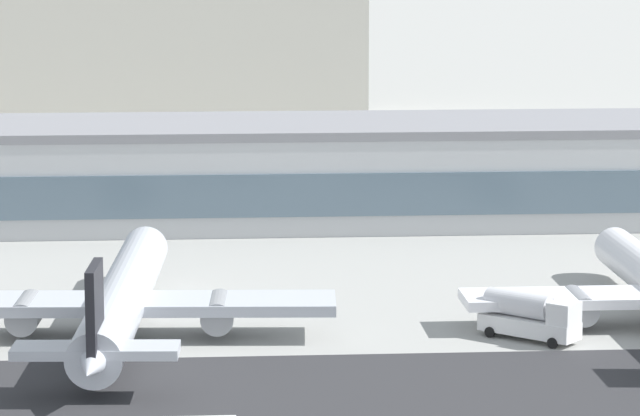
# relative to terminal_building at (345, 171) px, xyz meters

# --- Properties ---
(terminal_building) EXTENTS (144.36, 21.29, 11.47)m
(terminal_building) POSITION_rel_terminal_building_xyz_m (0.00, 0.00, 0.00)
(terminal_building) COLOR #B7BABC
(terminal_building) RESTS_ON ground_plane
(distant_hotel_block) EXTENTS (95.21, 27.22, 38.11)m
(distant_hotel_block) POSITION_rel_terminal_building_xyz_m (-36.72, 96.13, 13.31)
(distant_hotel_block) COLOR beige
(distant_hotel_block) RESTS_ON ground_plane
(airliner_black_tail_gate_1) EXTENTS (35.68, 47.70, 9.95)m
(airliner_black_tail_gate_1) POSITION_rel_terminal_building_xyz_m (-23.10, -54.12, -2.56)
(airliner_black_tail_gate_1) COLOR silver
(airliner_black_tail_gate_1) RESTS_ON ground_plane
(service_fuel_truck_0) EXTENTS (8.07, 7.60, 3.95)m
(service_fuel_truck_0) POSITION_rel_terminal_building_xyz_m (10.49, -56.47, -3.71)
(service_fuel_truck_0) COLOR white
(service_fuel_truck_0) RESTS_ON ground_plane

